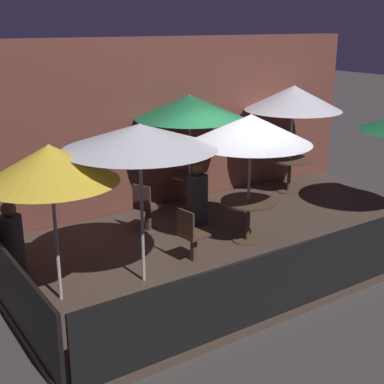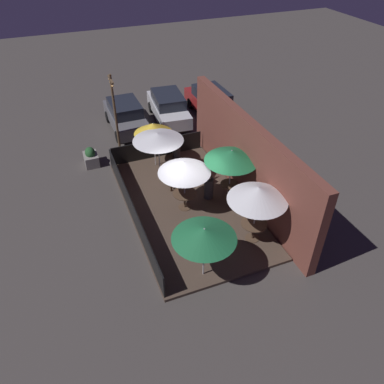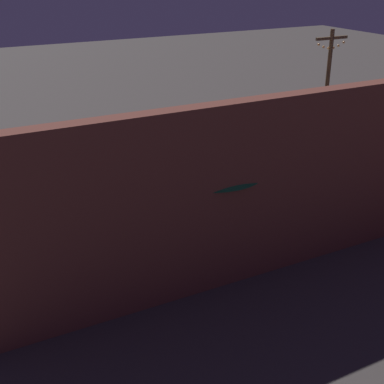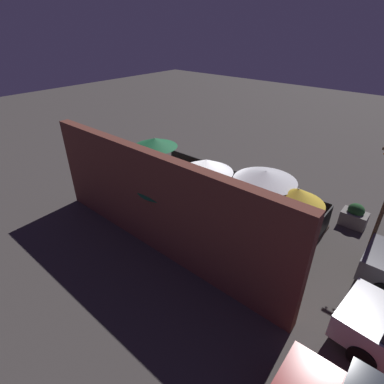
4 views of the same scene
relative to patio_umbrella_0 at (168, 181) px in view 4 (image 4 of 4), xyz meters
name	(u,v)px [view 4 (image 4 of 4)]	position (x,y,z in m)	size (l,w,h in m)	color
ground_plane	(205,215)	(-0.17, -1.84, -2.26)	(60.00, 60.00, 0.00)	#423D3A
patio_deck	(205,213)	(-0.17, -1.84, -2.20)	(8.45, 4.82, 0.12)	#47382D
building_wall	(155,204)	(-0.17, 0.80, -0.47)	(10.05, 0.36, 3.59)	brown
fence_front	(237,182)	(-0.17, -4.20, -1.67)	(8.25, 0.05, 0.95)	black
fence_side_left	(306,247)	(-4.35, -1.84, -1.67)	(0.05, 4.62, 0.95)	black
patio_umbrella_0	(168,181)	(0.00, 0.00, 0.00)	(2.20, 2.20, 2.38)	#B2B2B7
patio_umbrella_1	(126,158)	(2.59, -0.25, 0.01)	(2.16, 2.16, 2.43)	#B2B2B7
patio_umbrella_2	(206,166)	(-0.08, -1.99, -0.12)	(2.10, 2.10, 2.28)	#B2B2B7
patio_umbrella_3	(155,142)	(3.50, -2.66, -0.24)	(2.11, 2.11, 2.12)	#B2B2B7
patio_umbrella_4	(297,196)	(-3.64, -2.17, -0.16)	(1.81, 1.81, 2.24)	#B2B2B7
patio_umbrella_5	(265,176)	(-2.39, -2.32, 0.08)	(2.21, 2.21, 2.40)	#B2B2B7
dining_table_0	(170,219)	(0.00, 0.00, -1.56)	(0.77, 0.77, 0.75)	#4C3828
dining_table_1	(130,192)	(2.59, -0.25, -1.53)	(0.98, 0.98, 0.77)	#4C3828
dining_table_2	(206,197)	(-0.08, -1.99, -1.54)	(0.98, 0.98, 0.76)	#4C3828
patio_chair_0	(210,228)	(-1.37, -0.59, -1.64)	(0.53, 0.53, 0.93)	#4C3828
patio_chair_1	(236,210)	(-1.43, -2.17, -1.65)	(0.45, 0.45, 0.92)	#4C3828
patron_0	(282,254)	(-3.93, -0.97, -1.62)	(0.41, 0.41, 1.17)	#333338
patron_1	(191,214)	(-0.35, -0.80, -1.62)	(0.46, 0.46, 1.20)	#333338
planter_box	(354,216)	(-4.99, -5.05, -1.85)	(0.92, 0.65, 0.95)	gray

